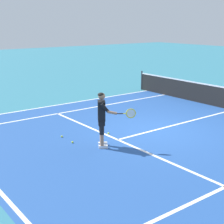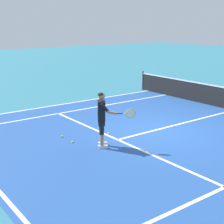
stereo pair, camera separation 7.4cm
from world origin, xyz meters
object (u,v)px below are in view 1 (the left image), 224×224
(tennis_player, at_px, (102,116))
(tennis_ball_near_feet, at_px, (73,142))
(tennis_ball_by_baseline, at_px, (62,136))
(tennis_ball_mid_court, at_px, (108,133))

(tennis_player, bearing_deg, tennis_ball_near_feet, -145.36)
(tennis_ball_by_baseline, relative_size, tennis_ball_mid_court, 1.00)
(tennis_ball_near_feet, xyz_separation_m, tennis_ball_by_baseline, (-0.70, -0.00, 0.00))
(tennis_ball_by_baseline, height_order, tennis_ball_mid_court, same)
(tennis_player, height_order, tennis_ball_mid_court, tennis_player)
(tennis_player, relative_size, tennis_ball_near_feet, 25.95)
(tennis_ball_near_feet, height_order, tennis_ball_mid_court, same)
(tennis_player, distance_m, tennis_ball_by_baseline, 1.90)
(tennis_ball_mid_court, bearing_deg, tennis_player, -44.96)
(tennis_player, height_order, tennis_ball_by_baseline, tennis_player)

